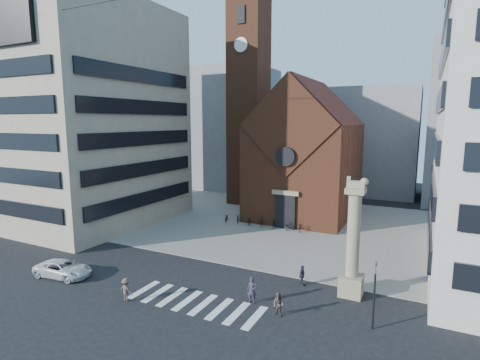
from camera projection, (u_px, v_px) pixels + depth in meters
name	position (u px, v px, depth m)	size (l,w,h in m)	color
ground	(211.00, 284.00, 28.83)	(120.00, 120.00, 0.00)	black
piazza	(291.00, 224.00, 45.62)	(46.00, 30.00, 0.05)	gray
zebra_crossing	(195.00, 303.00, 25.94)	(10.20, 3.20, 0.01)	white
church	(307.00, 155.00, 49.72)	(12.00, 16.65, 18.00)	brown
campanile	(249.00, 99.00, 55.54)	(5.50, 5.50, 31.20)	brown
building_left	(84.00, 117.00, 46.24)	(18.00, 20.00, 26.00)	tan
bg_block_left	(228.00, 129.00, 71.30)	(16.00, 14.00, 22.00)	gray
bg_block_mid	(374.00, 141.00, 64.55)	(14.00, 12.00, 18.00)	gray
lion_column	(353.00, 249.00, 26.53)	(1.63, 1.60, 8.68)	gray
traffic_light	(374.00, 293.00, 22.30)	(0.13, 0.16, 4.30)	black
white_car	(63.00, 269.00, 30.19)	(2.16, 4.68, 1.30)	silver
pedestrian_0	(252.00, 290.00, 25.76)	(0.68, 0.45, 1.88)	#2F2837
pedestrian_1	(278.00, 305.00, 24.04)	(0.77, 0.60, 1.57)	#544443
pedestrian_2	(302.00, 275.00, 28.56)	(0.93, 0.39, 1.58)	#2A2A33
pedestrian_3	(126.00, 290.00, 26.07)	(1.08, 0.62, 1.67)	brown
scooter_0	(227.00, 218.00, 46.73)	(0.65, 1.85, 0.97)	black
scooter_1	(238.00, 219.00, 46.03)	(0.51, 1.80, 1.08)	black
scooter_2	(249.00, 220.00, 45.34)	(0.65, 1.85, 0.97)	black
scooter_3	(261.00, 222.00, 44.64)	(0.51, 1.80, 1.08)	black
scooter_4	(274.00, 224.00, 43.95)	(0.65, 1.85, 0.97)	black
scooter_5	(286.00, 225.00, 43.24)	(0.51, 1.80, 1.08)	black
scooter_6	(300.00, 227.00, 42.56)	(0.65, 1.85, 0.97)	black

